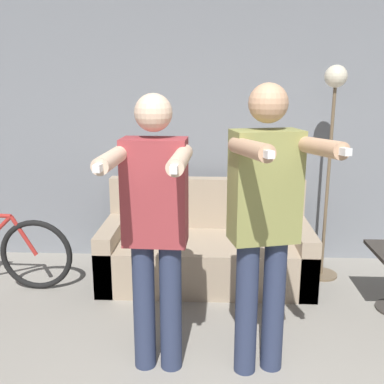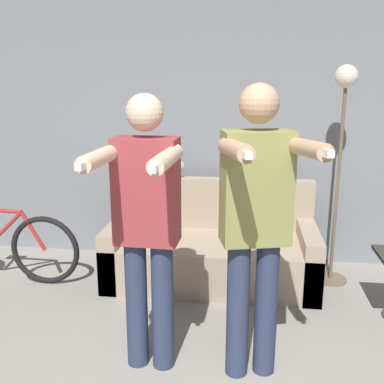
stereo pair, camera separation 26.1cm
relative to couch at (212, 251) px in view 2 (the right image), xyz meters
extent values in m
cube|color=gray|center=(0.24, 0.57, 1.03)|extent=(10.00, 0.05, 2.60)
cube|color=tan|center=(0.00, -0.05, -0.07)|extent=(1.89, 0.88, 0.41)
cube|color=tan|center=(0.00, 0.32, 0.38)|extent=(1.89, 0.14, 0.49)
cube|color=tan|center=(-0.87, -0.05, 0.00)|extent=(0.16, 0.88, 0.55)
cube|color=tan|center=(0.87, -0.05, 0.00)|extent=(0.16, 0.88, 0.55)
cylinder|color=#2D3856|center=(-0.38, -1.36, 0.15)|extent=(0.14, 0.14, 0.86)
cylinder|color=#2D3856|center=(-0.21, -1.37, 0.15)|extent=(0.14, 0.14, 0.86)
cube|color=#9E383D|center=(-0.29, -1.36, 0.91)|extent=(0.39, 0.24, 0.64)
sphere|color=beige|center=(-0.29, -1.36, 1.37)|extent=(0.22, 0.22, 0.22)
cylinder|color=beige|center=(-0.48, -1.61, 1.15)|extent=(0.11, 0.50, 0.09)
cube|color=white|center=(-0.49, -1.86, 1.15)|extent=(0.04, 0.12, 0.04)
cylinder|color=beige|center=(-0.12, -1.62, 1.15)|extent=(0.11, 0.50, 0.09)
cube|color=white|center=(-0.13, -1.87, 1.15)|extent=(0.04, 0.12, 0.04)
cylinder|color=#2D3856|center=(0.27, -1.38, 0.17)|extent=(0.14, 0.14, 0.89)
cylinder|color=#2D3856|center=(0.45, -1.34, 0.17)|extent=(0.14, 0.14, 0.89)
cube|color=#8C8E4C|center=(0.36, -1.36, 0.95)|extent=(0.44, 0.31, 0.67)
sphere|color=tan|center=(0.36, -1.36, 1.43)|extent=(0.23, 0.23, 0.23)
cylinder|color=tan|center=(0.23, -1.65, 1.21)|extent=(0.21, 0.51, 0.12)
cube|color=white|center=(0.29, -1.89, 1.23)|extent=(0.06, 0.13, 0.04)
cylinder|color=tan|center=(0.60, -1.56, 1.21)|extent=(0.21, 0.51, 0.12)
cube|color=white|center=(0.66, -1.80, 1.23)|extent=(0.06, 0.13, 0.04)
ellipsoid|color=#B7AD9E|center=(-0.49, 0.32, 0.69)|extent=(0.35, 0.14, 0.14)
sphere|color=#B7AD9E|center=(-0.34, 0.32, 0.74)|extent=(0.09, 0.09, 0.09)
ellipsoid|color=#B7AD9E|center=(-0.67, 0.34, 0.65)|extent=(0.19, 0.04, 0.04)
cone|color=#B7AD9E|center=(-0.36, 0.30, 0.77)|extent=(0.03, 0.03, 0.03)
cone|color=#B7AD9E|center=(-0.36, 0.34, 0.77)|extent=(0.03, 0.03, 0.03)
cylinder|color=#756047|center=(1.11, 0.10, -0.26)|extent=(0.30, 0.30, 0.02)
cylinder|color=#756047|center=(1.11, 0.10, 0.62)|extent=(0.03, 0.03, 1.80)
sphere|color=white|center=(1.11, 0.10, 1.58)|extent=(0.20, 0.20, 0.20)
torus|color=black|center=(-1.50, -0.29, 0.05)|extent=(0.65, 0.05, 0.65)
cylinder|color=#B72D28|center=(-1.89, -0.29, 0.22)|extent=(0.41, 0.04, 0.40)
cylinder|color=#B72D28|center=(-1.60, -0.29, 0.23)|extent=(0.23, 0.04, 0.37)
camera|label=1|loc=(0.04, -3.94, 1.56)|focal=42.00mm
camera|label=2|loc=(0.30, -3.92, 1.56)|focal=42.00mm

